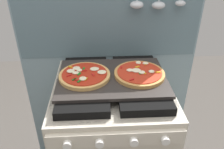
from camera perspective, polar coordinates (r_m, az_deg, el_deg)
name	(u,v)px	position (r m, az deg, el deg)	size (l,w,h in m)	color
kitchen_backsplash	(109,66)	(1.53, -0.64, 1.97)	(1.10, 0.09, 1.55)	#7A939E
stove	(112,142)	(1.47, 0.00, -16.18)	(0.60, 0.64, 0.90)	beige
baking_tray	(112,78)	(1.18, 0.00, -0.75)	(0.54, 0.38, 0.02)	#2D2826
pizza_left	(85,75)	(1.17, -6.67, -0.08)	(0.25, 0.25, 0.03)	tan
pizza_right	(139,73)	(1.19, 6.66, 0.37)	(0.25, 0.25, 0.03)	#C18947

